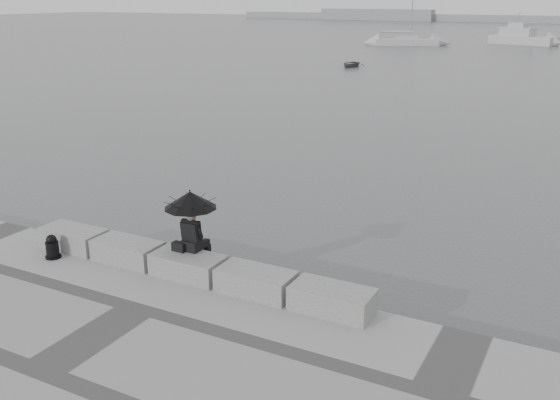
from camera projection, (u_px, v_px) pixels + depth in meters
The scene contains 13 objects.
ground at pixel (202, 289), 14.16m from camera, with size 360.00×360.00×0.00m, color #484B4D.
stone_block_far_left at pixel (73, 238), 15.06m from camera, with size 1.60×0.80×0.50m, color slate.
stone_block_left at pixel (128, 251), 14.30m from camera, with size 1.60×0.80×0.50m, color slate.
stone_block_centre at pixel (188, 266), 13.54m from camera, with size 1.60×0.80×0.50m, color slate.
stone_block_right at pixel (256, 282), 12.79m from camera, with size 1.60×0.80×0.50m, color slate.
stone_block_far_right at pixel (332, 300), 12.03m from camera, with size 1.60×0.80×0.50m, color slate.
seated_person at pixel (190, 207), 13.42m from camera, with size 1.16×1.16×1.39m.
bag at pixel (179, 247), 13.66m from camera, with size 0.31×0.18×0.20m, color black.
mooring_bollard at pixel (52, 248), 14.49m from camera, with size 0.37×0.37×0.58m.
distant_landmass at pixel (549, 19), 147.10m from camera, with size 180.00×8.00×2.80m.
sailboat_left at pixel (406, 41), 82.12m from camera, with size 8.43×5.64×12.90m.
motor_cruiser at pixel (523, 38), 83.54m from camera, with size 9.11×5.43×4.50m.
dinghy at pixel (351, 64), 57.76m from camera, with size 2.89×1.22×0.49m, color slate.
Camera 1 is at (7.58, -10.48, 6.35)m, focal length 40.00 mm.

